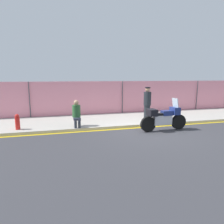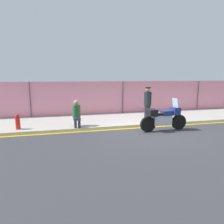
% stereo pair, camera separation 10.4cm
% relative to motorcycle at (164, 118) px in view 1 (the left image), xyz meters
% --- Properties ---
extents(ground_plane, '(120.00, 120.00, 0.00)m').
position_rel_motorcycle_xyz_m(ground_plane, '(-0.65, 0.00, -0.60)').
color(ground_plane, '#38383D').
extents(sidewalk, '(41.91, 3.38, 0.13)m').
position_rel_motorcycle_xyz_m(sidewalk, '(-0.65, 2.54, -0.54)').
color(sidewalk, '#ADA89E').
rests_on(sidewalk, ground_plane).
extents(curb_paint_stripe, '(41.91, 0.18, 0.01)m').
position_rel_motorcycle_xyz_m(curb_paint_stripe, '(-0.65, 0.76, -0.60)').
color(curb_paint_stripe, gold).
rests_on(curb_paint_stripe, ground_plane).
extents(storefront_fence, '(39.82, 0.17, 2.19)m').
position_rel_motorcycle_xyz_m(storefront_fence, '(-0.65, 4.32, 0.49)').
color(storefront_fence, pink).
rests_on(storefront_fence, ground_plane).
extents(motorcycle, '(2.32, 0.55, 1.49)m').
position_rel_motorcycle_xyz_m(motorcycle, '(0.00, 0.00, 0.00)').
color(motorcycle, black).
rests_on(motorcycle, ground_plane).
extents(officer_standing, '(0.41, 0.41, 1.77)m').
position_rel_motorcycle_xyz_m(officer_standing, '(0.15, 2.13, 0.43)').
color(officer_standing, '#1E2328').
rests_on(officer_standing, sidewalk).
extents(person_seated_on_curb, '(0.39, 0.65, 1.25)m').
position_rel_motorcycle_xyz_m(person_seated_on_curb, '(-3.86, 1.29, 0.22)').
color(person_seated_on_curb, '#2D3342').
rests_on(person_seated_on_curb, sidewalk).
extents(fire_hydrant, '(0.20, 0.25, 0.70)m').
position_rel_motorcycle_xyz_m(fire_hydrant, '(-6.47, 1.40, -0.12)').
color(fire_hydrant, red).
rests_on(fire_hydrant, sidewalk).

